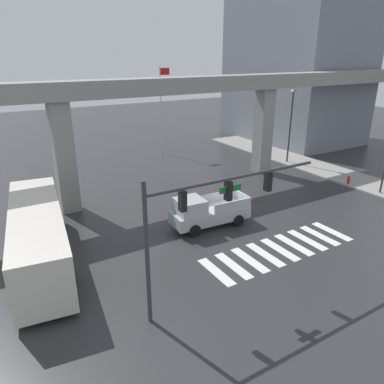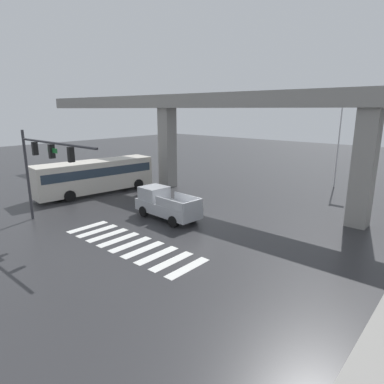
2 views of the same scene
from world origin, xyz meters
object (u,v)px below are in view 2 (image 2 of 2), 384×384
object	(u,v)px
traffic_signal_mast	(44,158)
flagpole	(341,132)
city_bus	(95,175)
pickup_truck	(165,204)

from	to	relation	value
traffic_signal_mast	flagpole	size ratio (longest dim) A/B	0.94
flagpole	traffic_signal_mast	bearing A→B (deg)	-112.61
traffic_signal_mast	flagpole	bearing A→B (deg)	67.39
city_bus	flagpole	bearing A→B (deg)	47.24
pickup_truck	flagpole	xyz separation A→B (m)	(5.91, 17.93, 4.40)
pickup_truck	traffic_signal_mast	size ratio (longest dim) A/B	0.60
traffic_signal_mast	city_bus	bearing A→B (deg)	128.33
pickup_truck	flagpole	size ratio (longest dim) A/B	0.56
pickup_truck	flagpole	world-z (taller)	flagpole
flagpole	pickup_truck	bearing A→B (deg)	-108.24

